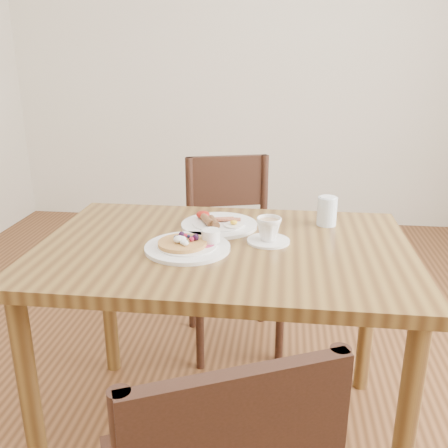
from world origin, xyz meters
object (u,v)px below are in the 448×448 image
object	(u,v)px
breakfast_plate	(218,224)
teacup_saucer	(269,231)
pancake_plate	(189,245)
water_glass	(327,211)
chair_far	(232,244)
dining_table	(224,272)

from	to	relation	value
breakfast_plate	teacup_saucer	xyz separation A→B (m)	(0.18, -0.13, 0.03)
pancake_plate	water_glass	distance (m)	0.53
breakfast_plate	teacup_saucer	world-z (taller)	teacup_saucer
breakfast_plate	teacup_saucer	distance (m)	0.23
chair_far	water_glass	size ratio (longest dim) A/B	8.59
chair_far	pancake_plate	distance (m)	0.77
breakfast_plate	chair_far	bearing A→B (deg)	90.42
water_glass	dining_table	bearing A→B (deg)	-145.21
teacup_saucer	dining_table	bearing A→B (deg)	-164.45
breakfast_plate	water_glass	size ratio (longest dim) A/B	2.63
dining_table	pancake_plate	bearing A→B (deg)	-152.99
dining_table	water_glass	xyz separation A→B (m)	(0.34, 0.24, 0.15)
dining_table	breakfast_plate	distance (m)	0.21
dining_table	chair_far	world-z (taller)	chair_far
breakfast_plate	teacup_saucer	size ratio (longest dim) A/B	1.93
teacup_saucer	chair_far	bearing A→B (deg)	106.76
pancake_plate	teacup_saucer	xyz separation A→B (m)	(0.25, 0.09, 0.02)
dining_table	teacup_saucer	bearing A→B (deg)	15.55
dining_table	water_glass	bearing A→B (deg)	34.79
dining_table	chair_far	bearing A→B (deg)	93.97
pancake_plate	breakfast_plate	size ratio (longest dim) A/B	1.00
dining_table	pancake_plate	world-z (taller)	pancake_plate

